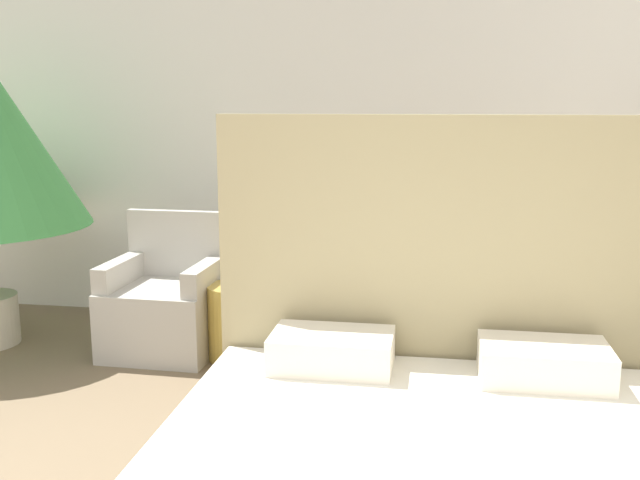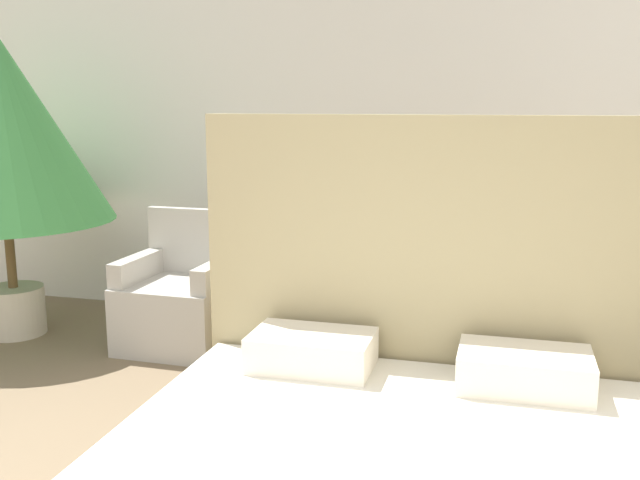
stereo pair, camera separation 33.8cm
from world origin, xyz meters
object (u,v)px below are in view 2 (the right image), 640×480
at_px(armchair_near_window_left, 180,305).
at_px(armchair_near_window_right, 328,317).
at_px(potted_palm, 0,129).
at_px(side_table, 248,320).

relative_size(armchair_near_window_left, armchair_near_window_right, 1.00).
distance_m(armchair_near_window_right, potted_palm, 2.37).
bearing_deg(armchair_near_window_right, armchair_near_window_left, -178.37).
bearing_deg(side_table, armchair_near_window_left, 173.29).
height_order(armchair_near_window_left, potted_palm, potted_palm).
distance_m(potted_palm, side_table, 1.98).
xyz_separation_m(armchair_near_window_right, potted_palm, (-2.11, -0.06, 1.07)).
bearing_deg(armchair_near_window_left, armchair_near_window_right, 1.52).
relative_size(armchair_near_window_right, potted_palm, 0.43).
bearing_deg(armchair_near_window_left, side_table, -5.19).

